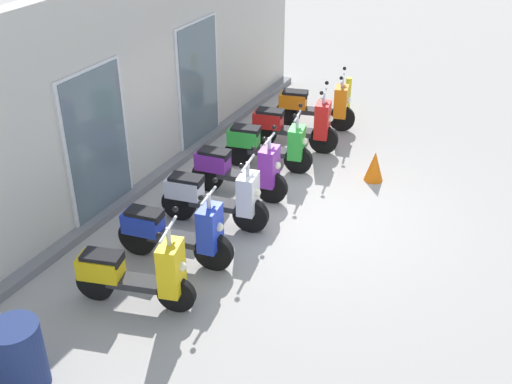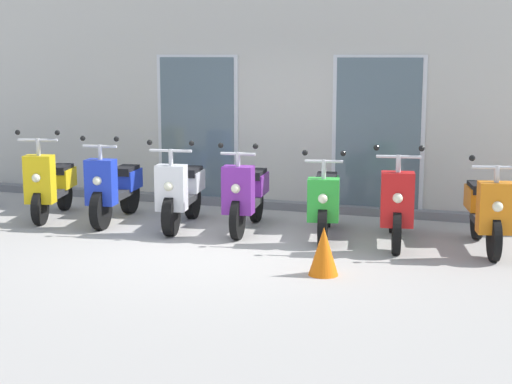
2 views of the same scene
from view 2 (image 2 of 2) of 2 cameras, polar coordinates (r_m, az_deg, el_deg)
The scene contains 10 objects.
ground_plane at distance 9.47m, azimuth -2.60°, elevation -4.11°, with size 40.00×40.00×0.00m, color #A8A39E.
storefront_facade at distance 11.82m, azimuth 2.31°, elevation 6.56°, with size 10.43×0.50×3.30m.
scooter_yellow at distance 11.49m, azimuth -14.70°, elevation 0.55°, with size 0.74×1.50×1.30m.
scooter_blue at distance 11.05m, azimuth -10.24°, elevation 0.27°, with size 0.59×1.66×1.25m.
scooter_white at distance 10.58m, azimuth -5.44°, elevation -0.01°, with size 0.65×1.65×1.23m.
scooter_purple at distance 10.30m, azimuth -0.67°, elevation -0.13°, with size 0.54×1.61×1.22m.
scooter_green at distance 10.02m, azimuth 5.05°, elevation -0.63°, with size 0.64×1.54×1.17m.
scooter_red at distance 9.75m, azimuth 10.12°, elevation -0.85°, with size 0.67×1.65×1.28m.
scooter_orange at distance 9.66m, azimuth 16.44°, elevation -1.24°, with size 0.73×1.56×1.20m.
traffic_cone at distance 8.30m, azimuth 4.95°, elevation -4.31°, with size 0.32×0.32×0.52m, color orange.
Camera 2 is at (3.39, -8.53, 2.31)m, focal length 54.90 mm.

